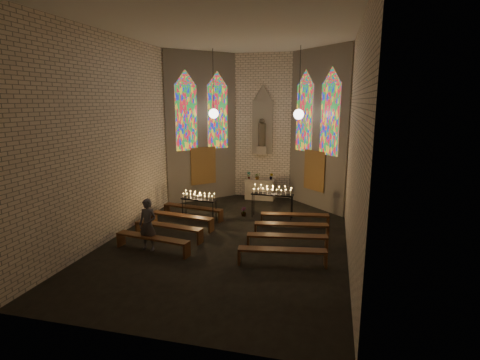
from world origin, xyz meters
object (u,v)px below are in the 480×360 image
(altar, at_px, (260,189))
(visitor, at_px, (148,225))
(aisle_flower_pot, at_px, (244,212))
(votive_stand_right, at_px, (272,192))
(votive_stand_left, at_px, (199,198))

(altar, relative_size, visitor, 0.82)
(aisle_flower_pot, bearing_deg, votive_stand_right, 5.16)
(aisle_flower_pot, xyz_separation_m, votive_stand_left, (-1.64, -0.92, 0.75))
(votive_stand_right, height_order, visitor, visitor)
(aisle_flower_pot, relative_size, visitor, 0.22)
(aisle_flower_pot, distance_m, votive_stand_left, 2.03)
(aisle_flower_pot, height_order, votive_stand_left, votive_stand_left)
(aisle_flower_pot, bearing_deg, visitor, -116.91)
(votive_stand_left, height_order, visitor, visitor)
(altar, height_order, votive_stand_right, votive_stand_right)
(altar, xyz_separation_m, votive_stand_right, (1.06, -2.82, 0.59))
(votive_stand_right, bearing_deg, votive_stand_left, -159.18)
(aisle_flower_pot, height_order, votive_stand_right, votive_stand_right)
(altar, xyz_separation_m, visitor, (-2.29, -7.19, 0.35))
(aisle_flower_pot, distance_m, votive_stand_right, 1.50)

